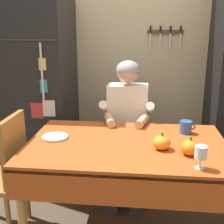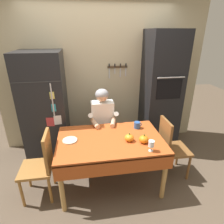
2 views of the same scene
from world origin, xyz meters
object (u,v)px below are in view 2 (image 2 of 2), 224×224
(wine_glass, at_px, (151,144))
(pumpkin_medium, at_px, (129,138))
(refrigerator, at_px, (45,108))
(wall_oven, at_px, (161,93))
(coffee_mug, at_px, (137,125))
(serving_tray, at_px, (70,140))
(chair_left_side, at_px, (42,163))
(seated_person, at_px, (103,120))
(chair_behind_person, at_px, (102,127))
(chair_right_side, at_px, (170,145))
(dining_table, at_px, (110,145))
(pumpkin_large, at_px, (144,139))

(wine_glass, relative_size, pumpkin_medium, 1.18)
(refrigerator, bearing_deg, pumpkin_medium, -38.78)
(refrigerator, bearing_deg, wall_oven, 1.14)
(wall_oven, xyz_separation_m, coffee_mug, (-0.61, -0.66, -0.26))
(serving_tray, bearing_deg, chair_left_side, -163.76)
(wall_oven, height_order, seated_person, wall_oven)
(pumpkin_medium, bearing_deg, wall_oven, 50.70)
(seated_person, distance_m, coffee_mug, 0.59)
(chair_left_side, relative_size, coffee_mug, 7.81)
(chair_behind_person, height_order, chair_right_side, same)
(refrigerator, height_order, wine_glass, refrigerator)
(dining_table, bearing_deg, refrigerator, 137.09)
(refrigerator, height_order, pumpkin_medium, refrigerator)
(dining_table, relative_size, chair_right_side, 1.51)
(wine_glass, distance_m, pumpkin_medium, 0.33)
(refrigerator, xyz_separation_m, seated_person, (0.92, -0.28, -0.16))
(chair_left_side, relative_size, wine_glass, 6.66)
(seated_person, bearing_deg, wine_glass, -63.13)
(chair_right_side, bearing_deg, chair_left_side, -176.15)
(chair_right_side, distance_m, pumpkin_large, 0.60)
(chair_behind_person, bearing_deg, dining_table, -87.66)
(chair_right_side, xyz_separation_m, pumpkin_medium, (-0.66, -0.14, 0.28))
(wall_oven, relative_size, chair_behind_person, 2.26)
(pumpkin_large, bearing_deg, wall_oven, 58.96)
(dining_table, distance_m, seated_person, 0.61)
(chair_left_side, bearing_deg, coffee_mug, 13.20)
(wall_oven, distance_m, pumpkin_large, 1.27)
(refrigerator, relative_size, chair_right_side, 1.94)
(dining_table, relative_size, seated_person, 1.12)
(pumpkin_large, bearing_deg, pumpkin_medium, 158.83)
(wine_glass, bearing_deg, chair_behind_person, 112.85)
(wall_oven, bearing_deg, seated_person, -163.58)
(refrigerator, relative_size, wall_oven, 0.86)
(chair_right_side, relative_size, pumpkin_large, 7.45)
(coffee_mug, bearing_deg, wine_glass, -89.79)
(pumpkin_medium, bearing_deg, chair_right_side, 11.63)
(coffee_mug, xyz_separation_m, pumpkin_large, (-0.03, -0.40, 0.00))
(dining_table, xyz_separation_m, wine_glass, (0.44, -0.33, 0.18))
(wall_oven, xyz_separation_m, chair_left_side, (-1.95, -0.98, -0.54))
(pumpkin_medium, bearing_deg, wine_glass, -51.80)
(dining_table, distance_m, pumpkin_medium, 0.28)
(seated_person, distance_m, pumpkin_medium, 0.73)
(refrigerator, distance_m, chair_right_side, 2.06)
(chair_behind_person, distance_m, pumpkin_medium, 0.95)
(dining_table, distance_m, pumpkin_large, 0.45)
(chair_left_side, height_order, wine_glass, chair_left_side)
(coffee_mug, height_order, serving_tray, coffee_mug)
(chair_behind_person, distance_m, chair_right_side, 1.18)
(chair_right_side, relative_size, coffee_mug, 7.81)
(wall_oven, height_order, coffee_mug, wall_oven)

